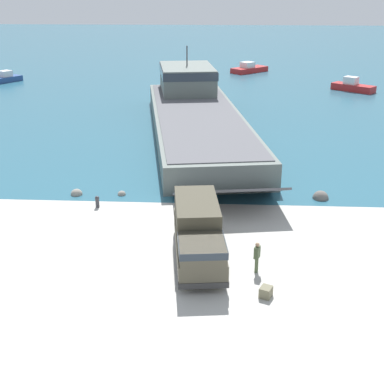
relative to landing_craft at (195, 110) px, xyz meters
The scene contains 13 objects.
ground_plane 25.76m from the landing_craft, 91.63° to the right, with size 240.00×240.00×0.00m, color #B7B5AD.
water_surface 68.12m from the landing_craft, 90.61° to the left, with size 240.00×180.00×0.01m, color #285B70.
landing_craft is the anchor object (origin of this frame).
military_truck 30.18m from the landing_craft, 86.63° to the right, with size 3.46×8.01×3.12m.
soldier_on_ramp 31.95m from the landing_craft, 80.90° to the right, with size 0.39×0.50×1.79m.
moored_boat_a 40.83m from the landing_craft, 79.14° to the left, with size 6.96×6.82×1.84m.
moored_boat_b 42.30m from the landing_craft, 139.55° to the left, with size 5.00×6.05×1.78m.
moored_boat_c 31.96m from the landing_craft, 45.87° to the left, with size 6.12×5.65×2.03m.
mooring_bollard 23.71m from the landing_craft, 103.94° to the right, with size 0.31×0.31×0.84m.
cargo_crate 34.49m from the landing_craft, 81.00° to the right, with size 0.55×0.65×0.55m, color #6B664C.
shoreline_rock_a 21.09m from the landing_craft, 102.13° to the right, with size 0.63×0.63×0.63m, color gray.
shoreline_rock_b 22.19m from the landing_craft, 110.68° to the right, with size 0.89×0.89×0.89m, color gray.
shoreline_rock_c 23.01m from the landing_craft, 63.04° to the right, with size 1.18×1.18×1.18m, color #66605B.
Camera 1 is at (3.71, -31.81, 14.79)m, focal length 50.00 mm.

